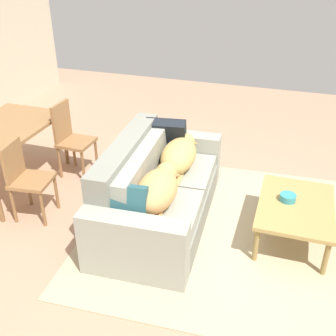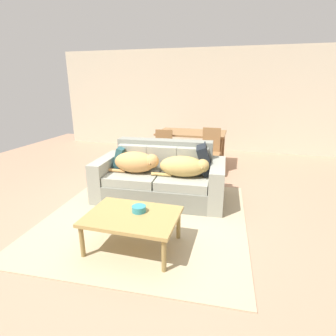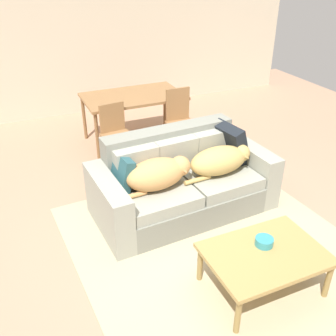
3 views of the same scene
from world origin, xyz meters
TOP-DOWN VIEW (x-y plane):
  - ground_plane at (0.00, 0.00)m, footprint 10.00×10.00m
  - back_partition at (0.00, 4.00)m, footprint 8.00×0.12m
  - area_rug at (0.05, -0.38)m, footprint 2.88×2.93m
  - couch at (0.04, 0.36)m, footprint 2.08×1.10m
  - dog_on_left_cushion at (-0.30, 0.20)m, footprint 0.84×0.41m
  - dog_on_right_cushion at (0.46, 0.21)m, footprint 0.87×0.41m
  - throw_pillow_by_left_arm at (-0.66, 0.38)m, footprint 0.24×0.40m
  - throw_pillow_by_right_arm at (0.74, 0.46)m, footprint 0.35×0.50m
  - coffee_table at (0.15, -1.09)m, footprint 1.01×0.73m
  - bowl_on_coffee_table at (0.20, -1.00)m, footprint 0.16×0.16m
  - dining_table at (0.17, 2.34)m, footprint 1.50×0.91m
  - dining_chair_near_left at (-0.31, 1.70)m, footprint 0.44×0.44m
  - dining_chair_near_right at (0.68, 1.72)m, footprint 0.41×0.41m

SIDE VIEW (x-z plane):
  - ground_plane at x=0.00m, z-range 0.00..0.00m
  - area_rug at x=0.05m, z-range 0.00..0.01m
  - couch at x=0.04m, z-range -0.11..0.79m
  - coffee_table at x=0.15m, z-range 0.17..0.58m
  - bowl_on_coffee_table at x=0.20m, z-range 0.42..0.49m
  - dining_chair_near_left at x=-0.31m, z-range 0.06..0.93m
  - dining_chair_near_right at x=0.68m, z-range 0.05..1.01m
  - dog_on_right_cushion at x=0.46m, z-range 0.46..0.77m
  - dog_on_left_cushion at x=-0.30m, z-range 0.46..0.79m
  - throw_pillow_by_left_arm at x=-0.66m, z-range 0.43..0.82m
  - throw_pillow_by_right_arm at x=0.74m, z-range 0.42..0.91m
  - dining_table at x=0.17m, z-range 0.32..1.07m
  - back_partition at x=0.00m, z-range 0.00..2.70m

